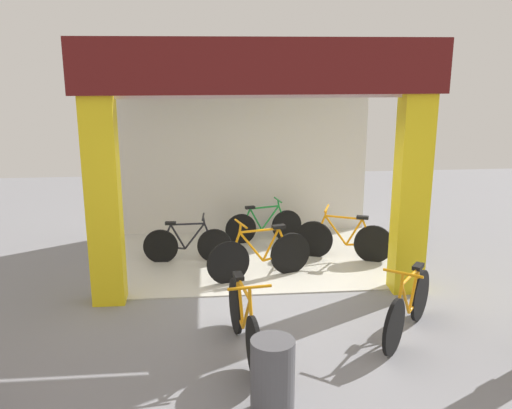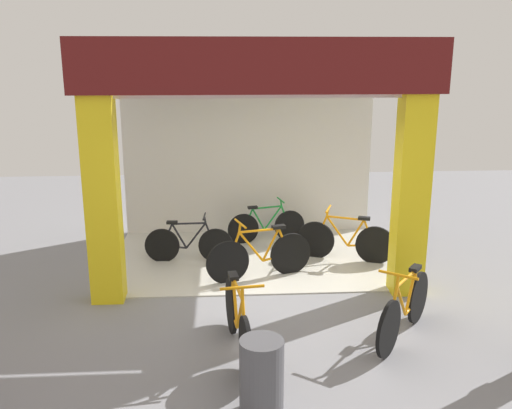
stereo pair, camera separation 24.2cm
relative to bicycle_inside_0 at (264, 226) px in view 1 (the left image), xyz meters
name	(u,v)px [view 1 (the left image)]	position (x,y,z in m)	size (l,w,h in m)	color
ground_plane	(261,295)	(-0.29, -2.38, -0.32)	(17.37, 17.37, 0.00)	gray
shop_facade	(252,148)	(-0.29, -0.86, 1.57)	(4.89, 3.39, 3.56)	beige
bicycle_inside_0	(264,226)	(0.00, 0.00, 0.00)	(1.44, 0.41, 0.80)	black
bicycle_inside_1	(260,256)	(-0.24, -1.74, 0.06)	(1.64, 0.60, 0.94)	black
bicycle_inside_2	(187,244)	(-1.37, -0.94, 0.00)	(1.47, 0.40, 0.81)	black
bicycle_inside_3	(344,240)	(1.23, -1.06, 0.04)	(1.55, 0.61, 0.90)	black
bicycle_parked_0	(244,322)	(-0.66, -3.96, 0.07)	(0.48, 1.75, 0.96)	black
bicycle_parked_1	(408,307)	(1.37, -3.73, 0.06)	(1.07, 1.38, 0.94)	black
trash_bin	(273,377)	(-0.47, -5.12, 0.07)	(0.42, 0.42, 0.77)	#4C4C51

